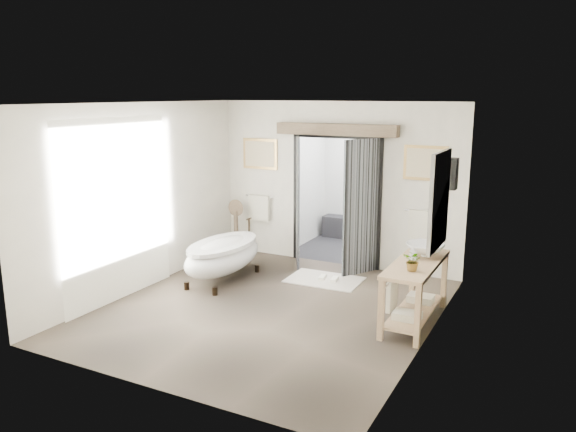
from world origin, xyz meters
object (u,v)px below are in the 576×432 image
object	(u,v)px
vanity	(413,287)
basin	(425,250)
rug	(324,280)
clawfoot_tub	(223,255)

from	to	relation	value
vanity	basin	world-z (taller)	basin
rug	basin	xyz separation A→B (m)	(1.80, -0.73, 0.93)
vanity	basin	bearing A→B (deg)	81.21
clawfoot_tub	basin	size ratio (longest dim) A/B	3.49
vanity	rug	xyz separation A→B (m)	(-1.75, 1.07, -0.50)
clawfoot_tub	basin	world-z (taller)	basin
clawfoot_tub	basin	xyz separation A→B (m)	(3.28, 0.04, 0.51)
vanity	rug	size ratio (longest dim) A/B	1.33
vanity	clawfoot_tub	bearing A→B (deg)	174.65
rug	vanity	bearing A→B (deg)	-31.55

